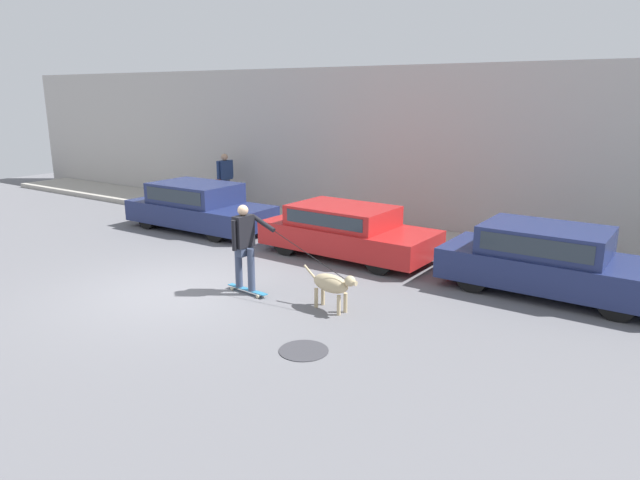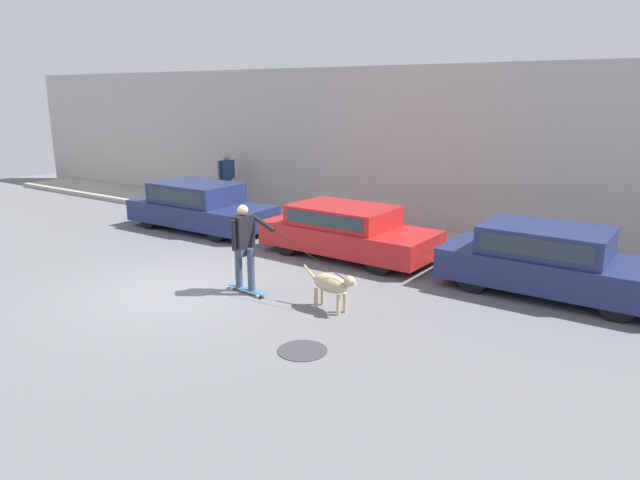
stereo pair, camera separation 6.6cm
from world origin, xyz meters
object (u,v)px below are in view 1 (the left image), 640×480
Objects in this scene: parked_car_0 at (199,207)px; fire_hydrant at (154,202)px; skateboarder at (245,244)px; parked_car_1 at (347,231)px; parked_car_2 at (550,261)px; pedestrian_with_bag at (225,177)px; dog at (332,284)px.

fire_hydrant is (-2.97, 0.87, -0.30)m from parked_car_0.
skateboarder is 8.71m from fire_hydrant.
skateboarder reaches higher than parked_car_1.
fire_hydrant is at bearing 175.24° from parked_car_1.
parked_car_0 is 9.50m from parked_car_2.
skateboarder is at bearing -35.81° from parked_car_0.
skateboarder is 1.64× the size of pedestrian_with_bag.
dog is 0.45× the size of skateboarder.
parked_car_1 is 1.52× the size of skateboarder.
skateboarder reaches higher than parked_car_0.
skateboarder is 8.44m from pedestrian_with_bag.
skateboarder is at bearing -28.56° from fire_hydrant.
parked_car_2 is 4.30m from dog.
parked_car_2 is 3.31× the size of dog.
parked_car_1 is at bearing 126.37° from dog.
parked_car_2 is 6.38× the size of fire_hydrant.
parked_car_2 is at bearing 39.42° from skateboarder.
fire_hydrant is at bearing 163.13° from parked_car_0.
dog is (-2.95, -3.11, -0.16)m from parked_car_2.
parked_car_2 is at bearing 1.49° from parked_car_1.
parked_car_1 is at bearing -6.26° from fire_hydrant.
skateboarder reaches higher than dog.
dog is at bearing -60.98° from parked_car_1.
skateboarder is at bearing -165.85° from dog.
parked_car_0 is 7.25m from dog.
parked_car_2 is at bearing 177.52° from pedestrian_with_bag.
fire_hydrant is at bearing 156.65° from skateboarder.
parked_car_0 is 2.97m from pedestrian_with_bag.
fire_hydrant is at bearing 58.43° from pedestrian_with_bag.
parked_car_0 is 1.56× the size of skateboarder.
parked_car_0 is 5.71m from skateboarder.
dog is at bearing -133.16° from parked_car_2.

